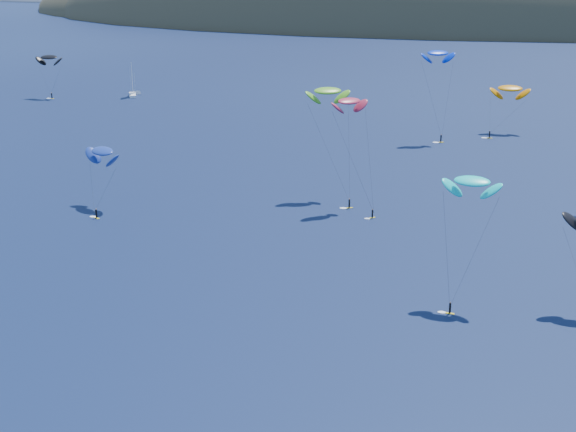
{
  "coord_description": "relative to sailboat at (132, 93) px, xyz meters",
  "views": [
    {
      "loc": [
        34.01,
        -36.39,
        49.55
      ],
      "look_at": [
        8.03,
        80.0,
        9.0
      ],
      "focal_mm": 50.0,
      "sensor_mm": 36.0,
      "label": 1
    }
  ],
  "objects": [
    {
      "name": "island",
      "position": [
        117.12,
        343.31,
        -11.69
      ],
      "size": [
        730.0,
        300.0,
        210.0
      ],
      "color": "#3D3526",
      "rests_on": "ground"
    },
    {
      "name": "sailboat",
      "position": [
        0.0,
        0.0,
        0.0
      ],
      "size": [
        9.67,
        9.23,
        11.56
      ],
      "rotation": [
        0.0,
        0.0,
        0.42
      ],
      "color": "white",
      "rests_on": "ground"
    },
    {
      "name": "kitesurfer_3",
      "position": [
        84.45,
        -96.31,
        20.46
      ],
      "size": [
        11.85,
        13.53,
        23.87
      ],
      "rotation": [
        0.0,
        0.0,
        0.4
      ],
      "color": "yellow",
      "rests_on": "ground"
    },
    {
      "name": "kitesurfer_4",
      "position": [
        103.95,
        -42.44,
        21.84
      ],
      "size": [
        9.55,
        7.25,
        25.28
      ],
      "rotation": [
        0.0,
        0.0,
        0.39
      ],
      "color": "yellow",
      "rests_on": "ground"
    },
    {
      "name": "kitesurfer_5",
      "position": [
        113.47,
        -143.77,
        16.83
      ],
      "size": [
        8.25,
        8.88,
        20.02
      ],
      "rotation": [
        0.0,
        0.0,
        -0.11
      ],
      "color": "yellow",
      "rests_on": "ground"
    },
    {
      "name": "kitesurfer_9",
      "position": [
        89.95,
        -103.65,
        19.93
      ],
      "size": [
        10.63,
        11.58,
        23.03
      ],
      "rotation": [
        0.0,
        0.0,
        0.71
      ],
      "color": "yellow",
      "rests_on": "ground"
    },
    {
      "name": "kitesurfer_10",
      "position": [
        42.71,
        -113.97,
        10.01
      ],
      "size": [
        10.09,
        13.19,
        13.54
      ],
      "rotation": [
        0.0,
        0.0,
        -0.52
      ],
      "color": "yellow",
      "rests_on": "ground"
    },
    {
      "name": "kitesurfer_11",
      "position": [
        123.49,
        -28.48,
        11.13
      ],
      "size": [
        10.8,
        12.26,
        14.96
      ],
      "rotation": [
        0.0,
        0.0,
        0.05
      ],
      "color": "yellow",
      "rests_on": "ground"
    },
    {
      "name": "kitesurfer_12",
      "position": [
        -26.0,
        -7.52,
        12.55
      ],
      "size": [
        9.13,
        5.12,
        16.07
      ],
      "rotation": [
        0.0,
        0.0,
        -0.01
      ],
      "color": "yellow",
      "rests_on": "ground"
    }
  ]
}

